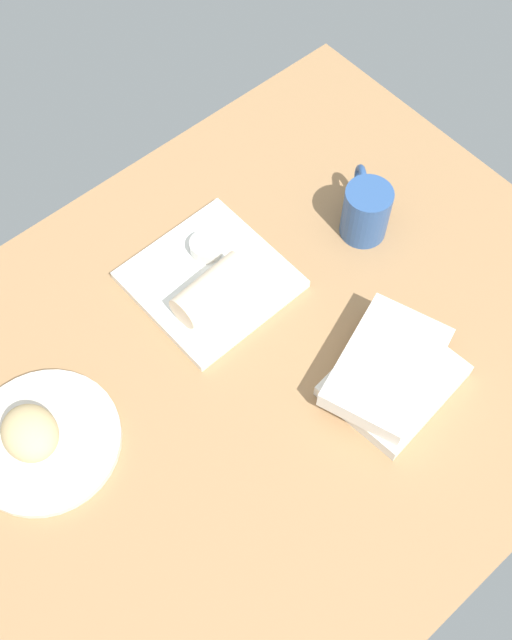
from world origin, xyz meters
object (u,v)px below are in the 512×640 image
round_plate (45,441)px  coffee_mug (366,210)px  scone_pastry (30,433)px  book_stack (390,373)px  square_plate (210,280)px  sauce_cup (206,246)px  breakfast_wrap (212,290)px

round_plate → coffee_mug: coffee_mug is taller
scone_pastry → coffee_mug: coffee_mug is taller
coffee_mug → book_stack: bearing=-127.2°
square_plate → coffee_mug: bearing=-17.7°
scone_pastry → coffee_mug: 63.81cm
scone_pastry → book_stack: bearing=-30.0°
sauce_cup → book_stack: book_stack is taller
breakfast_wrap → coffee_mug: 29.49cm
round_plate → sauce_cup: sauce_cup is taller
square_plate → scone_pastry: bearing=-172.2°
breakfast_wrap → book_stack: size_ratio=0.57×
book_stack → scone_pastry: bearing=150.0°
breakfast_wrap → book_stack: 30.48cm
sauce_cup → breakfast_wrap: size_ratio=0.42×
square_plate → breakfast_wrap: (-2.29, -3.50, 3.63)cm
round_plate → square_plate: square_plate is taller
scone_pastry → square_plate: size_ratio=0.39×
round_plate → breakfast_wrap: breakfast_wrap is taller
square_plate → breakfast_wrap: size_ratio=1.78×
sauce_cup → coffee_mug: size_ratio=0.46×
square_plate → coffee_mug: size_ratio=1.96×
sauce_cup → round_plate: bearing=-165.4°
scone_pastry → coffee_mug: bearing=-3.1°
scone_pastry → sauce_cup: (39.80, 9.43, -1.31)cm
breakfast_wrap → coffee_mug: size_ratio=1.10×
square_plate → sauce_cup: size_ratio=4.27×
square_plate → book_stack: bearing=-73.9°
book_stack → coffee_mug: coffee_mug is taller
round_plate → sauce_cup: (38.80, 10.10, 2.23)cm
round_plate → breakfast_wrap: bearing=3.8°
sauce_cup → book_stack: 36.64cm
coffee_mug → square_plate: bearing=162.3°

